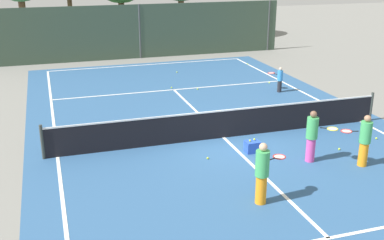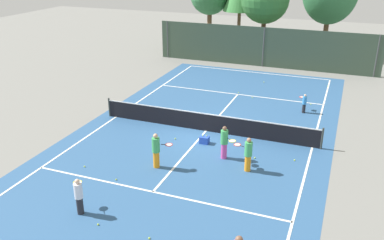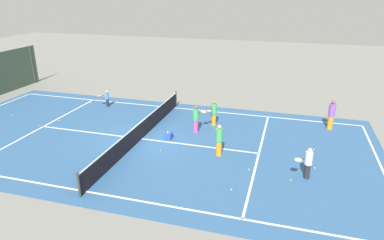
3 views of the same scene
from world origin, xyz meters
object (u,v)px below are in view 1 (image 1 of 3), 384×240
Objects in this scene: tennis_ball_1 at (376,138)px; tennis_ball_5 at (343,120)px; player_1 at (312,136)px; ball_crate at (252,146)px; tennis_ball_12 at (198,89)px; tennis_ball_13 at (177,72)px; tennis_ball_3 at (248,64)px; tennis_ball_4 at (269,83)px; player_5 at (262,173)px; tennis_ball_2 at (339,149)px; tennis_ball_11 at (171,88)px; tennis_ball_9 at (208,158)px; player_3 at (364,140)px; player_0 at (279,79)px.

tennis_ball_1 is 1.94m from tennis_ball_5.
player_1 is 3.57× the size of ball_crate.
tennis_ball_5 is at bearing -56.55° from tennis_ball_12.
tennis_ball_13 is (-0.73, 12.25, -0.79)m from player_1.
tennis_ball_3 is 6.11m from tennis_ball_12.
tennis_ball_4 is 5.90m from tennis_ball_5.
player_5 reaches higher than ball_crate.
player_5 is at bearing -110.57° from ball_crate.
player_5 is 24.61× the size of tennis_ball_4.
tennis_ball_2 and tennis_ball_11 have the same top height.
tennis_ball_3 is at bearing 86.92° from tennis_ball_5.
tennis_ball_3 is at bearing 60.99° from tennis_ball_9.
player_3 reaches higher than tennis_ball_11.
tennis_ball_9 is at bearing 97.39° from player_5.
player_1 is at bearing -163.66° from tennis_ball_1.
player_5 is at bearing -148.70° from tennis_ball_2.
tennis_ball_4 is at bearing 79.95° from player_3.
player_3 is 23.85× the size of tennis_ball_13.
player_3 is 23.85× the size of tennis_ball_1.
tennis_ball_1 and tennis_ball_9 have the same top height.
tennis_ball_1 and tennis_ball_13 have the same top height.
tennis_ball_13 is (-2.08, 11.77, 0.00)m from tennis_ball_2.
tennis_ball_2 is 12.68m from tennis_ball_3.
tennis_ball_2 is at bearing -7.92° from tennis_ball_9.
tennis_ball_11 is at bearing 86.40° from player_5.
tennis_ball_1 is 1.80m from tennis_ball_2.
ball_crate is 6.78× the size of tennis_ball_3.
tennis_ball_3 is at bearing 79.45° from tennis_ball_2.
tennis_ball_1 is 8.69m from tennis_ball_12.
tennis_ball_9 is (-5.60, -6.17, -0.57)m from player_0.
player_1 reaches higher than ball_crate.
player_0 reaches higher than tennis_ball_12.
player_1 is 0.98× the size of player_5.
player_0 reaches higher than tennis_ball_2.
player_3 is 23.85× the size of tennis_ball_3.
tennis_ball_13 is at bearing 124.35° from player_0.
tennis_ball_4 is 9.67m from tennis_ball_9.
player_0 is 17.42× the size of tennis_ball_13.
ball_crate is at bearing 4.33° from tennis_ball_9.
tennis_ball_13 is at bearing 89.90° from tennis_ball_12.
player_5 is 6.33m from tennis_ball_1.
tennis_ball_4 is 1.00× the size of tennis_ball_9.
tennis_ball_4 is at bearing 78.93° from tennis_ball_2.
tennis_ball_4 is at bearing 79.67° from player_0.
player_1 is at bearing -20.12° from tennis_ball_9.
player_5 reaches higher than tennis_ball_4.
tennis_ball_1 is at bearing -3.53° from ball_crate.
tennis_ball_2 and tennis_ball_5 have the same top height.
ball_crate reaches higher than tennis_ball_3.
tennis_ball_5 is 7.01m from tennis_ball_12.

